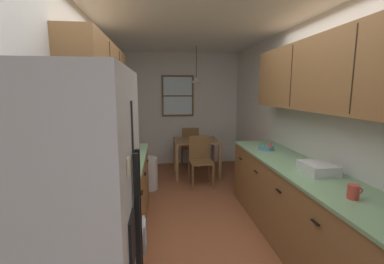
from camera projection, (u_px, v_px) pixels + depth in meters
name	position (u px, v px, depth m)	size (l,w,h in m)	color
ground_plane	(197.00, 213.00, 3.71)	(12.00, 12.00, 0.00)	brown
wall_left	(93.00, 125.00, 3.35)	(0.10, 9.00, 2.55)	silver
wall_right	(293.00, 122.00, 3.67)	(0.10, 9.00, 2.55)	silver
wall_back	(182.00, 109.00, 6.11)	(4.40, 0.10, 2.55)	silver
ceiling_slab	(198.00, 20.00, 3.30)	(4.40, 9.00, 0.08)	white
refrigerator	(65.00, 259.00, 1.27)	(0.71, 0.78, 1.81)	silver
stove_range	(97.00, 253.00, 2.03)	(0.66, 0.60, 1.10)	black
microwave_over_range	(70.00, 97.00, 1.83)	(0.39, 0.58, 0.31)	black
counter_left	(120.00, 194.00, 3.22)	(0.64, 1.83, 0.90)	olive
upper_cabinets_left	(101.00, 76.00, 2.93)	(0.33, 1.91, 0.68)	olive
counter_right	(305.00, 212.00, 2.75)	(0.64, 3.26, 0.90)	olive
upper_cabinets_right	(332.00, 74.00, 2.49)	(0.33, 2.94, 0.74)	olive
dining_table	(196.00, 146.00, 5.30)	(0.89, 0.76, 0.72)	olive
dining_chair_near	(200.00, 158.00, 4.74)	(0.42, 0.42, 0.90)	brown
dining_chair_far	(190.00, 145.00, 5.89)	(0.42, 0.42, 0.90)	brown
pendant_light	(196.00, 80.00, 5.10)	(0.24, 0.24, 0.70)	black
back_window	(178.00, 96.00, 5.98)	(0.72, 0.05, 0.92)	brown
trash_bin	(149.00, 173.00, 4.57)	(0.28, 0.28, 0.56)	silver
storage_canister	(105.00, 168.00, 2.40)	(0.12, 0.12, 0.21)	#265999
dish_towel	(145.00, 236.00, 2.21)	(0.02, 0.16, 0.24)	silver
mug_by_coffeemaker	(353.00, 192.00, 1.98)	(0.12, 0.09, 0.11)	#BF3F33
fruit_bowl	(266.00, 147.00, 3.62)	(0.21, 0.21, 0.09)	#597F9E
dish_rack	(318.00, 168.00, 2.60)	(0.28, 0.34, 0.10)	silver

